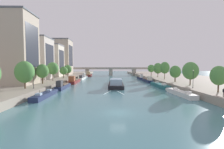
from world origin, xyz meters
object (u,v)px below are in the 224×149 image
at_px(tree_left_by_lamp, 64,71).
at_px(tree_right_third, 175,72).
at_px(moored_boat_right_second, 160,85).
at_px(tree_left_third, 25,72).
at_px(moored_boat_right_downstream, 140,78).
at_px(tree_right_nearest, 158,68).
at_px(barge_midriver, 116,83).
at_px(moored_boat_left_gap_after, 74,81).
at_px(moored_boat_right_lone, 180,93).
at_px(lamppost_right_bank, 193,78).
at_px(bridge_far, 111,70).
at_px(moored_boat_left_second, 45,95).
at_px(person_on_quay, 224,92).
at_px(tree_right_by_lamp, 190,71).
at_px(tree_left_distant, 68,69).
at_px(moored_boat_left_far, 89,75).
at_px(tree_left_second, 42,71).
at_px(moored_boat_left_midway, 63,86).
at_px(moored_boat_right_near, 147,80).
at_px(tree_left_nearest, 53,68).
at_px(tree_right_end_of_row, 219,76).
at_px(moored_boat_left_downstream, 82,78).
at_px(tree_right_past_mid, 165,68).
at_px(moored_boat_left_near, 85,76).
at_px(tree_right_second, 151,68).
at_px(lamppost_left_bank, 33,79).

bearing_deg(tree_left_by_lamp, tree_right_third, -21.45).
distance_m(moored_boat_right_second, tree_left_third, 41.74).
bearing_deg(moored_boat_right_downstream, tree_right_nearest, -43.76).
relative_size(barge_midriver, moored_boat_left_gap_after, 1.66).
relative_size(moored_boat_right_lone, tree_right_nearest, 1.77).
relative_size(lamppost_right_bank, bridge_far, 0.08).
distance_m(tree_right_third, lamppost_right_bank, 15.25).
xyz_separation_m(moored_boat_left_second, person_on_quay, (36.37, -8.30, 1.97)).
bearing_deg(tree_right_by_lamp, barge_midriver, 151.53).
bearing_deg(moored_boat_right_lone, tree_left_distant, 132.83).
relative_size(moored_boat_left_far, person_on_quay, 10.29).
xyz_separation_m(moored_boat_right_downstream, tree_left_second, (-38.72, -33.63, 4.75)).
bearing_deg(tree_right_nearest, moored_boat_left_midway, -145.85).
height_order(moored_boat_right_near, tree_left_nearest, tree_left_nearest).
relative_size(moored_boat_left_gap_after, moored_boat_right_lone, 1.15).
bearing_deg(tree_left_second, tree_right_end_of_row, -20.81).
bearing_deg(moored_boat_right_lone, moored_boat_right_downstream, 90.68).
distance_m(moored_boat_left_far, moored_boat_right_downstream, 41.86).
xyz_separation_m(barge_midriver, tree_left_third, (-23.80, -17.73, 4.86)).
bearing_deg(moored_boat_left_downstream, moored_boat_left_far, 89.45).
relative_size(tree_left_second, tree_left_nearest, 0.88).
xyz_separation_m(moored_boat_left_far, tree_left_distant, (-7.22, -30.39, 4.66)).
bearing_deg(lamppost_right_bank, tree_right_past_mid, 85.30).
xyz_separation_m(moored_boat_left_near, tree_right_third, (38.77, -41.13, 4.36)).
relative_size(tree_right_past_mid, person_on_quay, 4.61).
relative_size(barge_midriver, bridge_far, 0.40).
bearing_deg(moored_boat_left_gap_after, moored_boat_left_second, -89.98).
bearing_deg(moored_boat_left_gap_after, tree_left_nearest, -138.94).
xyz_separation_m(moored_boat_left_gap_after, bridge_far, (16.47, 54.56, 3.07)).
bearing_deg(moored_boat_left_near, tree_left_distant, -113.70).
bearing_deg(moored_boat_right_near, moored_boat_right_downstream, 91.22).
relative_size(tree_left_second, tree_right_by_lamp, 0.91).
distance_m(moored_boat_left_near, tree_right_by_lamp, 63.99).
bearing_deg(tree_right_second, moored_boat_left_downstream, -175.62).
height_order(moored_boat_left_far, moored_boat_right_lone, moored_boat_left_far).
xyz_separation_m(moored_boat_left_downstream, tree_right_third, (38.39, -28.82, 4.22)).
xyz_separation_m(tree_right_past_mid, person_on_quay, (-2.55, -36.90, -4.04)).
distance_m(moored_boat_right_downstream, lamppost_left_bank, 57.44).
bearing_deg(moored_boat_right_near, person_on_quay, -84.79).
relative_size(moored_boat_left_second, tree_right_end_of_row, 2.20).
relative_size(moored_boat_left_far, tree_left_nearest, 2.33).
xyz_separation_m(tree_left_third, tree_left_by_lamp, (-0.02, 32.80, -0.63)).
relative_size(moored_boat_left_second, moored_boat_left_midway, 1.02).
relative_size(moored_boat_left_midway, person_on_quay, 7.64).
relative_size(moored_boat_right_downstream, bridge_far, 0.17).
xyz_separation_m(moored_boat_left_midway, lamppost_left_bank, (-4.22, -10.45, 3.14)).
bearing_deg(barge_midriver, moored_boat_left_second, -130.57).
distance_m(tree_left_nearest, tree_right_third, 46.01).
bearing_deg(tree_left_third, tree_left_second, 91.18).
bearing_deg(tree_right_by_lamp, tree_right_second, 90.31).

